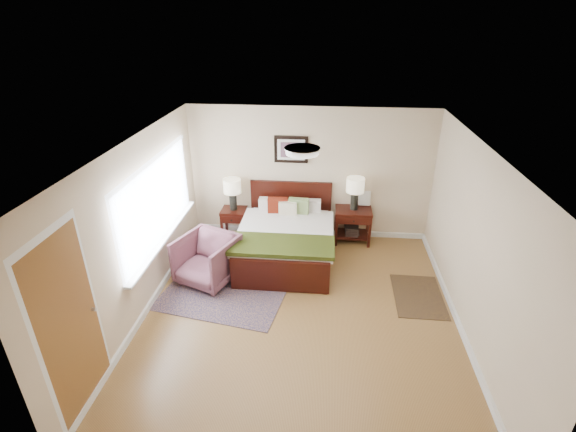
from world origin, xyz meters
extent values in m
plane|color=olive|center=(0.00, 0.00, 0.00)|extent=(5.00, 5.00, 0.00)
cube|color=#C9B392|center=(0.00, 2.50, 1.25)|extent=(4.50, 0.04, 2.50)
cube|color=#C9B392|center=(0.00, -2.50, 1.25)|extent=(4.50, 0.04, 2.50)
cube|color=#C9B392|center=(-2.25, 0.00, 1.25)|extent=(0.04, 5.00, 2.50)
cube|color=#C9B392|center=(2.25, 0.00, 1.25)|extent=(0.04, 5.00, 2.50)
cube|color=white|center=(0.00, 0.00, 2.50)|extent=(4.50, 5.00, 0.02)
cube|color=silver|center=(-2.23, 0.70, 1.40)|extent=(0.02, 2.72, 1.32)
cube|color=silver|center=(-2.21, 0.70, 1.40)|extent=(0.01, 2.60, 1.20)
cube|color=silver|center=(-2.18, 0.70, 0.77)|extent=(0.10, 2.72, 0.04)
cube|color=silver|center=(-2.23, -1.75, 1.09)|extent=(0.01, 1.00, 2.18)
cube|color=brown|center=(-2.23, -1.75, 1.05)|extent=(0.01, 0.90, 2.10)
cylinder|color=#999999|center=(-2.20, -1.37, 1.00)|extent=(0.04, 0.04, 0.04)
cylinder|color=white|center=(0.00, 0.00, 2.46)|extent=(0.40, 0.40, 0.07)
cylinder|color=beige|center=(0.00, 0.00, 2.50)|extent=(0.44, 0.44, 0.01)
cube|color=black|center=(-0.35, 2.46, 0.56)|extent=(1.54, 0.06, 1.08)
cube|color=black|center=(-0.35, 0.51, 0.29)|extent=(1.54, 0.06, 0.54)
cube|color=black|center=(-1.08, 1.49, 0.31)|extent=(0.06, 1.93, 0.17)
cube|color=black|center=(0.38, 1.49, 0.31)|extent=(0.06, 1.93, 0.17)
cube|color=beige|center=(-0.35, 1.49, 0.43)|extent=(1.44, 1.91, 0.21)
cube|color=beige|center=(-0.35, 1.39, 0.58)|extent=(1.62, 1.68, 0.10)
cube|color=#323C11|center=(-0.35, 0.87, 0.63)|extent=(1.66, 0.70, 0.07)
cube|color=beige|center=(-0.69, 2.22, 0.71)|extent=(0.48, 0.18, 0.25)
cube|color=beige|center=(-0.01, 2.22, 0.71)|extent=(0.48, 0.18, 0.25)
cube|color=#5A170A|center=(-0.56, 2.10, 0.75)|extent=(0.38, 0.17, 0.31)
cube|color=#738B50|center=(-0.18, 2.10, 0.75)|extent=(0.37, 0.16, 0.31)
cube|color=beige|center=(-0.37, 2.02, 0.73)|extent=(0.33, 0.13, 0.27)
cube|color=black|center=(-0.35, 2.48, 1.72)|extent=(0.62, 0.03, 0.50)
cube|color=silver|center=(-0.35, 2.46, 1.72)|extent=(0.50, 0.01, 0.38)
cube|color=#A52D23|center=(-0.35, 2.44, 1.72)|extent=(0.38, 0.01, 0.28)
cube|color=black|center=(-1.44, 2.27, 0.54)|extent=(0.47, 0.42, 0.05)
cube|color=black|center=(-1.64, 2.09, 0.26)|extent=(0.05, 0.05, 0.52)
cube|color=black|center=(-1.23, 2.09, 0.26)|extent=(0.05, 0.05, 0.52)
cube|color=black|center=(-1.64, 2.45, 0.26)|extent=(0.05, 0.05, 0.52)
cube|color=black|center=(-1.23, 2.45, 0.26)|extent=(0.05, 0.05, 0.52)
cube|color=black|center=(-1.44, 2.07, 0.44)|extent=(0.41, 0.03, 0.14)
cube|color=black|center=(0.84, 2.27, 0.64)|extent=(0.67, 0.50, 0.05)
cube|color=black|center=(0.53, 2.05, 0.31)|extent=(0.05, 0.05, 0.62)
cube|color=black|center=(1.15, 2.05, 0.31)|extent=(0.05, 0.05, 0.62)
cube|color=black|center=(0.53, 2.49, 0.31)|extent=(0.05, 0.05, 0.62)
cube|color=black|center=(1.15, 2.49, 0.31)|extent=(0.05, 0.05, 0.62)
cube|color=black|center=(0.84, 2.03, 0.54)|extent=(0.61, 0.03, 0.14)
cube|color=black|center=(0.84, 2.27, 0.14)|extent=(0.61, 0.44, 0.03)
cube|color=black|center=(0.84, 2.27, 0.17)|extent=(0.25, 0.31, 0.03)
cube|color=black|center=(0.84, 2.27, 0.20)|extent=(0.25, 0.31, 0.03)
cube|color=black|center=(0.84, 2.27, 0.24)|extent=(0.25, 0.31, 0.03)
cube|color=black|center=(0.84, 2.27, 0.28)|extent=(0.25, 0.31, 0.03)
cube|color=black|center=(0.84, 2.27, 0.31)|extent=(0.25, 0.31, 0.03)
cylinder|color=black|center=(-1.44, 2.27, 0.73)|extent=(0.14, 0.14, 0.32)
cylinder|color=black|center=(-1.44, 2.27, 0.91)|extent=(0.02, 0.02, 0.06)
cylinder|color=beige|center=(-1.44, 2.27, 1.05)|extent=(0.33, 0.33, 0.26)
cylinder|color=black|center=(0.84, 2.27, 0.83)|extent=(0.14, 0.14, 0.32)
cylinder|color=black|center=(0.84, 2.27, 1.01)|extent=(0.02, 0.02, 0.06)
cylinder|color=beige|center=(0.84, 2.27, 1.15)|extent=(0.33, 0.33, 0.26)
imported|color=brown|center=(-1.55, 0.72, 0.39)|extent=(1.10, 1.11, 0.79)
cube|color=#0C1440|center=(-1.10, 1.00, 0.01)|extent=(2.30, 2.92, 0.01)
cube|color=black|center=(1.80, 0.59, 0.01)|extent=(0.75, 1.11, 0.01)
camera|label=1|loc=(0.29, -4.84, 3.95)|focal=26.00mm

